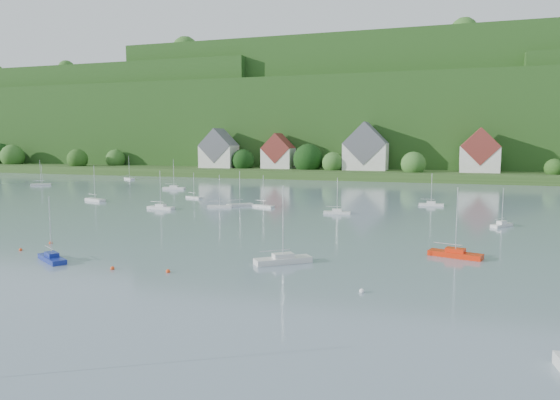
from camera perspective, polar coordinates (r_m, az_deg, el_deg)
name	(u,v)px	position (r m, az deg, el deg)	size (l,w,h in m)	color
far_shore_strip	(357,172)	(210.27, 8.56, 3.10)	(600.00, 60.00, 3.00)	#2D4B1C
forested_ridge	(380,124)	(277.88, 11.05, 8.29)	(620.00, 181.22, 69.89)	#1E4315
village_building_0	(219,152)	(213.61, -6.77, 5.34)	(14.00, 10.40, 16.00)	silver
village_building_1	(278,154)	(206.38, -0.19, 5.13)	(12.00, 9.36, 14.00)	silver
village_building_2	(366,151)	(197.30, 9.47, 5.42)	(16.00, 11.44, 18.00)	silver
village_building_3	(480,154)	(193.49, 21.21, 4.79)	(13.00, 10.40, 15.50)	silver
near_sailboat_1	(52,258)	(65.82, -23.92, -5.85)	(5.66, 4.30, 7.64)	navy
near_sailboat_3	(283,259)	(59.25, 0.33, -6.58)	(6.35, 5.52, 8.92)	silver
near_sailboat_5	(455,254)	(65.75, 18.83, -5.63)	(6.50, 3.51, 8.46)	red
mooring_buoy_0	(112,269)	(59.46, -18.04, -7.32)	(0.46, 0.46, 0.46)	#F74818
mooring_buoy_1	(362,293)	(48.87, 9.03, -10.09)	(0.50, 0.50, 0.50)	white
mooring_buoy_2	(168,273)	(56.56, -12.28, -7.85)	(0.48, 0.48, 0.48)	#F74818
mooring_buoy_3	(21,251)	(73.83, -26.76, -5.03)	(0.42, 0.42, 0.42)	#F74818
mooring_buoy_5	(51,244)	(76.82, -24.04, -4.46)	(0.47, 0.47, 0.47)	#F74818
far_sailboat_cluster	(311,197)	(125.06, 3.46, 0.33)	(195.33, 74.63, 8.71)	silver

